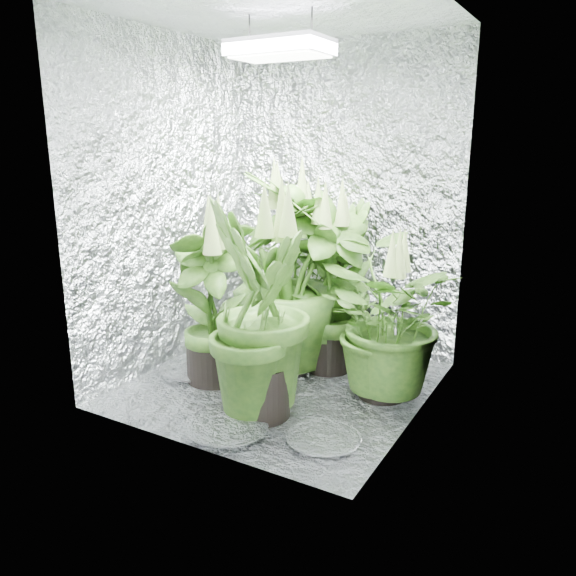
# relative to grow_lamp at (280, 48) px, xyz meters

# --- Properties ---
(ground) EXTENTS (1.60, 1.60, 0.00)m
(ground) POSITION_rel_grow_lamp_xyz_m (0.00, 0.00, -1.83)
(ground) COLOR silver
(ground) RESTS_ON ground
(walls) EXTENTS (1.62, 1.62, 2.00)m
(walls) POSITION_rel_grow_lamp_xyz_m (0.00, 0.00, -0.83)
(walls) COLOR silver
(walls) RESTS_ON ground
(ceiling) EXTENTS (1.60, 1.60, 0.01)m
(ceiling) POSITION_rel_grow_lamp_xyz_m (0.00, 0.00, 0.17)
(ceiling) COLOR silver
(ceiling) RESTS_ON walls
(grow_lamp) EXTENTS (0.50, 0.30, 0.22)m
(grow_lamp) POSITION_rel_grow_lamp_xyz_m (0.00, 0.00, 0.00)
(grow_lamp) COLOR gray
(grow_lamp) RESTS_ON ceiling
(plant_a) EXTENTS (1.02, 1.02, 1.15)m
(plant_a) POSITION_rel_grow_lamp_xyz_m (-0.22, 0.61, -1.28)
(plant_a) COLOR black
(plant_a) RESTS_ON ground
(plant_b) EXTENTS (0.78, 0.78, 1.16)m
(plant_b) POSITION_rel_grow_lamp_xyz_m (0.14, 0.34, -1.29)
(plant_b) COLOR black
(plant_b) RESTS_ON ground
(plant_c) EXTENTS (0.60, 0.60, 1.09)m
(plant_c) POSITION_rel_grow_lamp_xyz_m (0.07, 0.58, -1.33)
(plant_c) COLOR black
(plant_c) RESTS_ON ground
(plant_d) EXTENTS (0.93, 0.93, 1.28)m
(plant_d) POSITION_rel_grow_lamp_xyz_m (-0.10, 0.25, -1.23)
(plant_d) COLOR black
(plant_d) RESTS_ON ground
(plant_e) EXTENTS (0.92, 0.92, 0.94)m
(plant_e) POSITION_rel_grow_lamp_xyz_m (0.56, 0.15, -1.38)
(plant_e) COLOR black
(plant_e) RESTS_ON ground
(plant_f) EXTENTS (0.69, 0.69, 1.10)m
(plant_f) POSITION_rel_grow_lamp_xyz_m (-0.38, -0.14, -1.33)
(plant_f) COLOR black
(plant_f) RESTS_ON ground
(plant_g) EXTENTS (0.74, 0.74, 1.20)m
(plant_g) POSITION_rel_grow_lamp_xyz_m (0.09, -0.38, -1.27)
(plant_g) COLOR black
(plant_g) RESTS_ON ground
(circulation_fan) EXTENTS (0.21, 0.32, 0.39)m
(circulation_fan) POSITION_rel_grow_lamp_xyz_m (0.59, 0.36, -1.66)
(circulation_fan) COLOR black
(circulation_fan) RESTS_ON ground
(plant_label) EXTENTS (0.05, 0.03, 0.08)m
(plant_label) POSITION_rel_grow_lamp_xyz_m (0.16, -0.41, -1.53)
(plant_label) COLOR white
(plant_label) RESTS_ON plant_g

